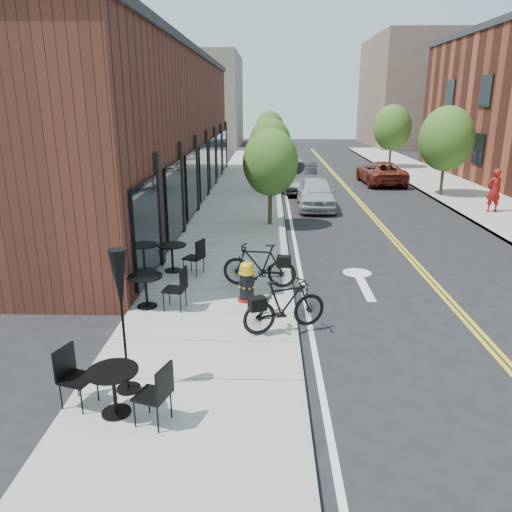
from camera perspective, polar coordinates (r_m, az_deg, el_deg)
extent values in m
plane|color=black|center=(11.95, 4.56, -7.00)|extent=(120.00, 120.00, 0.00)
cube|color=#9E9B93|center=(21.48, -2.15, 4.18)|extent=(4.00, 70.00, 0.12)
cube|color=#472217|center=(25.60, -12.07, 13.71)|extent=(5.00, 28.00, 7.00)
cube|color=#726656|center=(59.34, -5.91, 17.19)|extent=(8.00, 14.00, 10.00)
cube|color=brown|center=(63.14, 17.59, 17.43)|extent=(10.00, 16.00, 12.00)
cylinder|color=#382B1E|center=(20.28, 1.62, 5.91)|extent=(0.16, 0.16, 1.61)
ellipsoid|color=#355E1D|center=(20.02, 1.66, 10.64)|extent=(2.20, 2.20, 2.64)
cylinder|color=#382B1E|center=(28.16, 1.59, 9.16)|extent=(0.16, 0.16, 1.68)
ellipsoid|color=#355E1D|center=(27.97, 1.62, 12.73)|extent=(2.30, 2.30, 2.76)
cylinder|color=#382B1E|center=(36.11, 1.58, 10.84)|extent=(0.16, 0.16, 1.57)
ellipsoid|color=#355E1D|center=(35.96, 1.60, 13.42)|extent=(2.10, 2.10, 2.52)
cylinder|color=#382B1E|center=(44.06, 1.57, 12.08)|extent=(0.16, 0.16, 1.71)
ellipsoid|color=#355E1D|center=(43.94, 1.59, 14.44)|extent=(2.40, 2.40, 2.88)
cylinder|color=#382B1E|center=(28.70, 20.50, 8.38)|extent=(0.16, 0.16, 1.82)
ellipsoid|color=#355E1D|center=(28.50, 20.94, 12.41)|extent=(2.80, 2.80, 3.36)
cylinder|color=#382B1E|center=(40.16, 15.07, 11.09)|extent=(0.16, 0.16, 1.82)
ellipsoid|color=#355E1D|center=(40.02, 15.30, 13.98)|extent=(2.80, 2.80, 3.36)
cylinder|color=maroon|center=(12.57, -1.06, -4.93)|extent=(0.60, 0.60, 0.07)
cylinder|color=black|center=(12.44, -1.06, -3.47)|extent=(0.47, 0.47, 0.69)
cylinder|color=gold|center=(12.32, -1.07, -1.92)|extent=(0.53, 0.53, 0.05)
cylinder|color=gold|center=(12.29, -1.08, -1.52)|extent=(0.45, 0.45, 0.16)
ellipsoid|color=gold|center=(12.26, -1.08, -1.11)|extent=(0.44, 0.44, 0.20)
cylinder|color=gold|center=(12.23, -1.08, -0.65)|extent=(0.08, 0.08, 0.07)
imported|color=black|center=(13.32, 0.38, -1.05)|extent=(2.05, 0.86, 1.19)
imported|color=black|center=(10.79, 3.31, -5.64)|extent=(2.00, 1.29, 1.17)
cylinder|color=black|center=(8.65, -15.66, -16.81)|extent=(0.59, 0.59, 0.03)
cylinder|color=black|center=(8.46, -15.87, -14.75)|extent=(0.08, 0.08, 0.74)
cylinder|color=black|center=(8.27, -16.08, -12.53)|extent=(1.02, 1.02, 0.03)
cylinder|color=black|center=(12.47, -12.32, -5.61)|extent=(0.55, 0.55, 0.03)
cylinder|color=black|center=(12.33, -12.43, -3.99)|extent=(0.07, 0.07, 0.77)
cylinder|color=black|center=(12.20, -12.55, -2.29)|extent=(0.95, 0.95, 0.03)
cylinder|color=black|center=(14.91, -9.46, -1.63)|extent=(0.63, 0.63, 0.03)
cylinder|color=black|center=(14.79, -9.54, -0.24)|extent=(0.09, 0.09, 0.77)
cylinder|color=black|center=(14.68, -9.61, 1.22)|extent=(1.10, 1.10, 0.03)
cylinder|color=black|center=(9.19, -14.34, -14.45)|extent=(0.41, 0.41, 0.05)
cylinder|color=black|center=(8.63, -14.95, -7.45)|extent=(0.05, 0.05, 2.45)
cone|color=black|center=(8.35, -15.33, -2.82)|extent=(0.30, 0.30, 1.08)
imported|color=#A9AEB2|center=(24.11, 6.88, 7.14)|extent=(1.83, 4.35, 1.47)
imported|color=black|center=(28.76, 5.16, 8.96)|extent=(1.90, 4.97, 1.62)
imported|color=#ADACB1|center=(40.33, 3.60, 11.12)|extent=(2.25, 4.68, 1.31)
imported|color=maroon|center=(32.29, 14.09, 9.22)|extent=(2.49, 5.11, 1.40)
imported|color=maroon|center=(25.02, 25.54, 6.78)|extent=(0.77, 0.58, 1.94)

